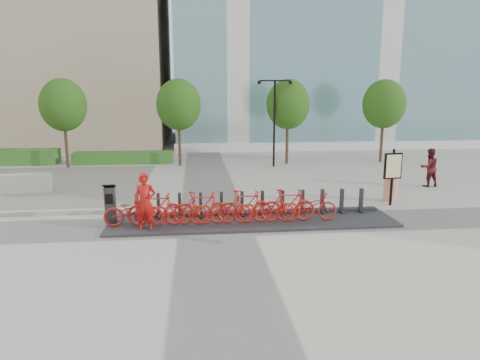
{
  "coord_description": "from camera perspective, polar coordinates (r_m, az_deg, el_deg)",
  "views": [
    {
      "loc": [
        -0.59,
        -13.53,
        4.31
      ],
      "look_at": [
        1.0,
        1.5,
        1.2
      ],
      "focal_mm": 32.0,
      "sensor_mm": 36.0,
      "label": 1
    }
  ],
  "objects": [
    {
      "name": "bike_6",
      "position": [
        14.18,
        3.56,
        -3.66
      ],
      "size": [
        1.89,
        0.66,
        1.0
      ],
      "primitive_type": "imported",
      "rotation": [
        0.0,
        0.0,
        1.57
      ],
      "color": "#AA1B14",
      "rests_on": "dock_pad"
    },
    {
      "name": "map_sign",
      "position": [
        17.35,
        19.71,
        1.47
      ],
      "size": [
        0.73,
        0.21,
        2.2
      ],
      "rotation": [
        0.0,
        0.0,
        0.13
      ],
      "color": "black",
      "rests_on": "ground"
    },
    {
      "name": "bike_5",
      "position": [
        14.06,
        0.66,
        -3.53
      ],
      "size": [
        1.84,
        0.52,
        1.1
      ],
      "primitive_type": "imported",
      "rotation": [
        0.0,
        0.0,
        1.57
      ],
      "color": "#AA1B14",
      "rests_on": "dock_pad"
    },
    {
      "name": "tree_3",
      "position": [
        28.05,
        18.65,
        9.56
      ],
      "size": [
        2.6,
        2.6,
        5.1
      ],
      "color": "#48321D",
      "rests_on": "ground"
    },
    {
      "name": "bike_1",
      "position": [
        14.03,
        -11.12,
        -3.79
      ],
      "size": [
        1.84,
        0.52,
        1.1
      ],
      "primitive_type": "imported",
      "rotation": [
        0.0,
        0.0,
        1.57
      ],
      "color": "#AA1B14",
      "rests_on": "dock_pad"
    },
    {
      "name": "ground",
      "position": [
        14.21,
        -3.39,
        -6.05
      ],
      "size": [
        120.0,
        120.0,
        0.0
      ],
      "primitive_type": "plane",
      "color": "#AAA899"
    },
    {
      "name": "pedestrian",
      "position": [
        21.64,
        23.91,
        1.54
      ],
      "size": [
        0.89,
        0.71,
        1.78
      ],
      "primitive_type": "imported",
      "rotation": [
        0.0,
        0.0,
        3.18
      ],
      "color": "#511519",
      "rests_on": "ground"
    },
    {
      "name": "worker_red",
      "position": [
        13.64,
        -12.57,
        -2.96
      ],
      "size": [
        0.7,
        0.48,
        1.88
      ],
      "primitive_type": "imported",
      "rotation": [
        0.0,
        0.0,
        -0.04
      ],
      "color": "#AE110E",
      "rests_on": "ground"
    },
    {
      "name": "jersey_barrier",
      "position": [
        20.9,
        -26.74,
        -0.39
      ],
      "size": [
        2.19,
        0.94,
        0.82
      ],
      "primitive_type": "cube",
      "rotation": [
        0.0,
        0.0,
        0.18
      ],
      "color": "#9A998D",
      "rests_on": "ground"
    },
    {
      "name": "bike_3",
      "position": [
        13.98,
        -5.22,
        -3.68
      ],
      "size": [
        1.84,
        0.52,
        1.1
      ],
      "primitive_type": "imported",
      "rotation": [
        0.0,
        0.0,
        1.57
      ],
      "color": "#AA1B14",
      "rests_on": "dock_pad"
    },
    {
      "name": "construction_barrel",
      "position": [
        18.22,
        19.41,
        -1.06
      ],
      "size": [
        0.68,
        0.68,
        1.04
      ],
      "primitive_type": "cylinder",
      "rotation": [
        0.0,
        0.0,
        0.33
      ],
      "color": "#F03E10",
      "rests_on": "ground"
    },
    {
      "name": "hedge_b",
      "position": [
        27.38,
        -15.25,
        2.9
      ],
      "size": [
        6.0,
        1.2,
        0.7
      ],
      "primitive_type": "cube",
      "color": "#235C20",
      "rests_on": "ground"
    },
    {
      "name": "bike_2",
      "position": [
        14.0,
        -8.17,
        -3.96
      ],
      "size": [
        1.89,
        0.66,
        1.0
      ],
      "primitive_type": "imported",
      "rotation": [
        0.0,
        0.0,
        1.57
      ],
      "color": "#AA1B14",
      "rests_on": "dock_pad"
    },
    {
      "name": "bike_4",
      "position": [
        14.02,
        -2.27,
        -3.83
      ],
      "size": [
        1.89,
        0.66,
        1.0
      ],
      "primitive_type": "imported",
      "rotation": [
        0.0,
        0.0,
        1.57
      ],
      "color": "#AA1B14",
      "rests_on": "dock_pad"
    },
    {
      "name": "dock_rail_posts",
      "position": [
        14.93,
        1.67,
        -3.14
      ],
      "size": [
        8.02,
        0.5,
        0.85
      ],
      "primitive_type": null,
      "color": "#262528",
      "rests_on": "dock_pad"
    },
    {
      "name": "streetlamp",
      "position": [
        24.98,
        4.62,
        8.89
      ],
      "size": [
        2.0,
        0.2,
        5.0
      ],
      "color": "black",
      "rests_on": "ground"
    },
    {
      "name": "dock_pad",
      "position": [
        14.6,
        1.67,
        -5.39
      ],
      "size": [
        9.6,
        2.4,
        0.08
      ],
      "primitive_type": "cube",
      "color": "#29292C",
      "rests_on": "ground"
    },
    {
      "name": "tree_0",
      "position": [
        26.6,
        -22.51,
        9.21
      ],
      "size": [
        2.6,
        2.6,
        5.1
      ],
      "color": "#48321D",
      "rests_on": "ground"
    },
    {
      "name": "bike_7",
      "position": [
        14.3,
        6.41,
        -3.35
      ],
      "size": [
        1.84,
        0.52,
        1.1
      ],
      "primitive_type": "imported",
      "rotation": [
        0.0,
        0.0,
        1.57
      ],
      "color": "#AA1B14",
      "rests_on": "dock_pad"
    },
    {
      "name": "kiosk",
      "position": [
        14.69,
        -16.91,
        -3.07
      ],
      "size": [
        0.41,
        0.35,
        1.32
      ],
      "rotation": [
        0.0,
        0.0,
        0.03
      ],
      "color": "#262528",
      "rests_on": "dock_pad"
    },
    {
      "name": "bike_0",
      "position": [
        14.13,
        -14.03,
        -4.04
      ],
      "size": [
        1.89,
        0.66,
        1.0
      ],
      "primitive_type": "imported",
      "rotation": [
        0.0,
        0.0,
        1.57
      ],
      "color": "#AA1B14",
      "rests_on": "dock_pad"
    },
    {
      "name": "bike_8",
      "position": [
        14.48,
        9.2,
        -3.46
      ],
      "size": [
        1.89,
        0.66,
        1.0
      ],
      "primitive_type": "imported",
      "rotation": [
        0.0,
        0.0,
        1.57
      ],
      "color": "#AA1B14",
      "rests_on": "dock_pad"
    },
    {
      "name": "glass_building",
      "position": [
        42.83,
        15.07,
        21.6
      ],
      "size": [
        32.0,
        16.0,
        24.0
      ],
      "primitive_type": "cube",
      "color": "teal",
      "rests_on": "ground"
    },
    {
      "name": "tree_2",
      "position": [
        26.15,
        6.41,
        9.98
      ],
      "size": [
        2.6,
        2.6,
        5.1
      ],
      "color": "#48321D",
      "rests_on": "ground"
    },
    {
      "name": "tree_1",
      "position": [
        25.56,
        -8.19,
        9.9
      ],
      "size": [
        2.6,
        2.6,
        5.1
      ],
      "color": "#48321D",
      "rests_on": "ground"
    }
  ]
}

